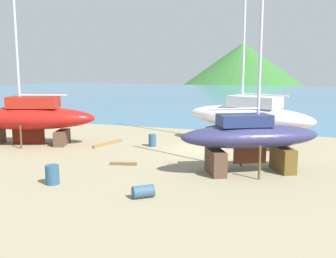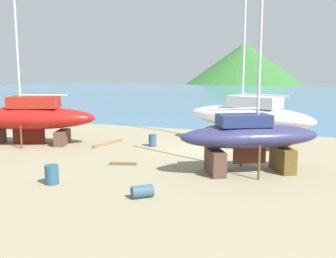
# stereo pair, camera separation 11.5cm
# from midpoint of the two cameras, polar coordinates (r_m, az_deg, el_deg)

# --- Properties ---
(ground_plane) EXTENTS (46.37, 46.37, 0.00)m
(ground_plane) POSITION_cam_midpoint_polar(r_m,az_deg,el_deg) (23.10, 3.08, -4.76)
(ground_plane) COLOR gray
(sea_water) EXTENTS (169.46, 91.19, 0.01)m
(sea_water) POSITION_cam_midpoint_polar(r_m,az_deg,el_deg) (79.09, 15.60, 4.70)
(sea_water) COLOR teal
(sea_water) RESTS_ON ground
(headland_hill) EXTENTS (94.27, 94.27, 33.37)m
(headland_hill) POSITION_cam_midpoint_polar(r_m,az_deg,el_deg) (176.79, 11.18, 7.07)
(headland_hill) COLOR #326A2E
(headland_hill) RESTS_ON ground
(sailboat_large_starboard) EXTENTS (10.35, 6.28, 16.49)m
(sailboat_large_starboard) POSITION_cam_midpoint_polar(r_m,az_deg,el_deg) (28.40, 11.95, 1.89)
(sailboat_large_starboard) COLOR #483D27
(sailboat_large_starboard) RESTS_ON ground
(sailboat_far_slipway) EXTENTS (10.04, 5.74, 13.51)m
(sailboat_far_slipway) POSITION_cam_midpoint_polar(r_m,az_deg,el_deg) (29.45, -19.87, 1.65)
(sailboat_far_slipway) COLOR brown
(sailboat_far_slipway) RESTS_ON ground
(sailboat_small_center) EXTENTS (7.73, 5.75, 11.26)m
(sailboat_small_center) POSITION_cam_midpoint_polar(r_m,az_deg,el_deg) (20.64, 12.16, -1.20)
(sailboat_small_center) COLOR brown
(sailboat_small_center) RESTS_ON ground
(worker) EXTENTS (0.39, 0.50, 1.65)m
(worker) POSITION_cam_midpoint_polar(r_m,az_deg,el_deg) (34.43, 16.46, 0.90)
(worker) COLOR maroon
(worker) RESTS_ON ground
(barrel_tar_black) EXTENTS (1.05, 1.01, 0.54)m
(barrel_tar_black) POSITION_cam_midpoint_polar(r_m,az_deg,el_deg) (16.71, -3.63, -9.23)
(barrel_tar_black) COLOR #33536A
(barrel_tar_black) RESTS_ON ground
(barrel_blue_faded) EXTENTS (0.61, 0.61, 0.87)m
(barrel_blue_faded) POSITION_cam_midpoint_polar(r_m,az_deg,el_deg) (27.30, -2.19, -1.68)
(barrel_blue_faded) COLOR #315474
(barrel_blue_faded) RESTS_ON ground
(barrel_rust_far) EXTENTS (0.89, 0.89, 0.93)m
(barrel_rust_far) POSITION_cam_midpoint_polar(r_m,az_deg,el_deg) (19.31, -16.69, -6.48)
(barrel_rust_far) COLOR #2A516E
(barrel_rust_far) RESTS_ON ground
(timber_short_cross) EXTENTS (1.55, 0.62, 0.15)m
(timber_short_cross) POSITION_cam_midpoint_polar(r_m,az_deg,el_deg) (22.29, -6.52, -5.12)
(timber_short_cross) COLOR brown
(timber_short_cross) RESTS_ON ground
(timber_plank_far) EXTENTS (0.82, 3.10, 0.19)m
(timber_plank_far) POSITION_cam_midpoint_polar(r_m,az_deg,el_deg) (28.22, -8.74, -2.12)
(timber_plank_far) COLOR olive
(timber_plank_far) RESTS_ON ground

